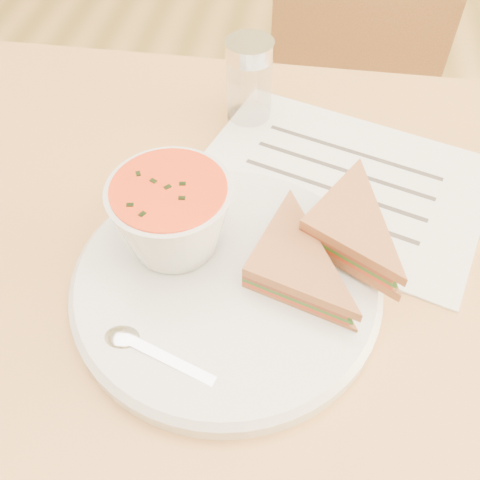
% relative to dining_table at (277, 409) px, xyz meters
% --- Properties ---
extents(dining_table, '(1.00, 0.70, 0.75)m').
position_rel_dining_table_xyz_m(dining_table, '(0.00, 0.00, 0.00)').
color(dining_table, '#95562E').
rests_on(dining_table, floor).
extents(chair_far, '(0.47, 0.47, 0.87)m').
position_rel_dining_table_xyz_m(chair_far, '(0.04, 0.60, 0.06)').
color(chair_far, brown).
rests_on(chair_far, floor).
extents(plate, '(0.38, 0.38, 0.02)m').
position_rel_dining_table_xyz_m(plate, '(-0.06, -0.04, 0.38)').
color(plate, silver).
rests_on(plate, dining_table).
extents(soup_bowl, '(0.13, 0.13, 0.08)m').
position_rel_dining_table_xyz_m(soup_bowl, '(-0.12, -0.01, 0.43)').
color(soup_bowl, silver).
rests_on(soup_bowl, plate).
extents(sandwich_half_a, '(0.14, 0.14, 0.03)m').
position_rel_dining_table_xyz_m(sandwich_half_a, '(-0.05, -0.05, 0.41)').
color(sandwich_half_a, '#A8633B').
rests_on(sandwich_half_a, plate).
extents(sandwich_half_b, '(0.15, 0.15, 0.03)m').
position_rel_dining_table_xyz_m(sandwich_half_b, '(-0.00, -0.00, 0.42)').
color(sandwich_half_b, '#A8633B').
rests_on(sandwich_half_b, plate).
extents(spoon, '(0.16, 0.08, 0.01)m').
position_rel_dining_table_xyz_m(spoon, '(-0.10, -0.14, 0.40)').
color(spoon, silver).
rests_on(spoon, plate).
extents(paper_menu, '(0.37, 0.32, 0.00)m').
position_rel_dining_table_xyz_m(paper_menu, '(0.04, 0.12, 0.38)').
color(paper_menu, white).
rests_on(paper_menu, dining_table).
extents(condiment_shaker, '(0.07, 0.07, 0.10)m').
position_rel_dining_table_xyz_m(condiment_shaker, '(-0.08, 0.22, 0.43)').
color(condiment_shaker, silver).
rests_on(condiment_shaker, dining_table).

